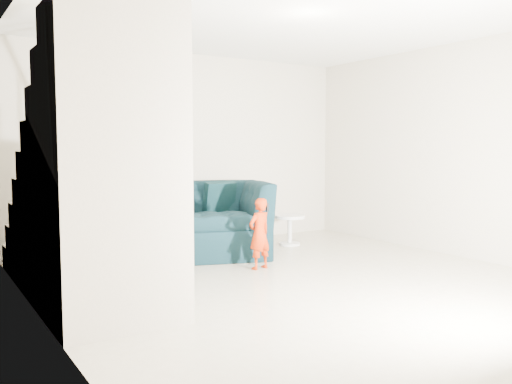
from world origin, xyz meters
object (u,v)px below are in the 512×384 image
armchair (210,218)px  side_table (290,225)px  staircase (91,197)px  toddler (259,234)px

armchair → side_table: (1.27, 0.01, -0.19)m
armchair → staircase: bearing=-125.3°
toddler → staircase: bearing=-2.9°
toddler → side_table: bearing=-150.0°
staircase → toddler: bearing=8.5°
armchair → staircase: (-1.88, -1.33, 0.48)m
side_table → toddler: bearing=-138.5°
toddler → staircase: size_ratio=0.23×
toddler → staircase: staircase is taller
toddler → staircase: (-1.97, -0.30, 0.54)m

